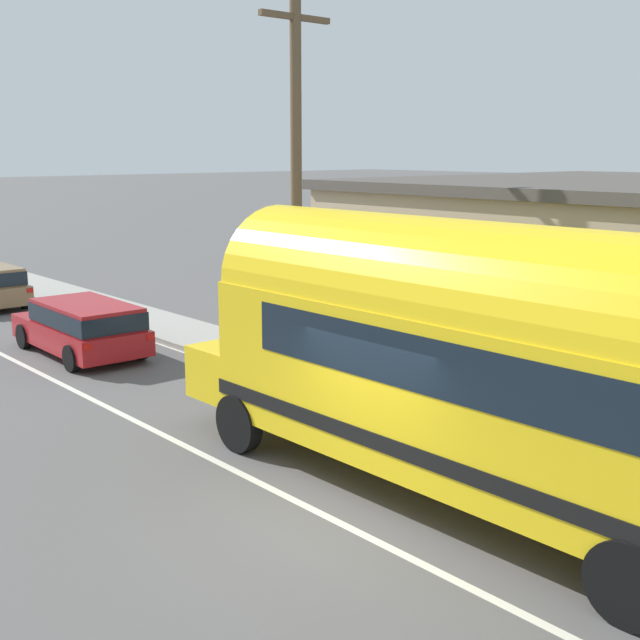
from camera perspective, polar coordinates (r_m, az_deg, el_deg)
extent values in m
plane|color=#565454|center=(11.60, 1.22, -13.99)|extent=(300.00, 300.00, 0.00)
cube|color=silver|center=(21.51, -20.94, -2.53)|extent=(0.14, 80.00, 0.01)
cube|color=silver|center=(22.94, -12.57, -1.16)|extent=(0.12, 80.00, 0.01)
cube|color=#9E9B93|center=(21.78, -7.62, -1.48)|extent=(2.09, 90.00, 0.15)
cube|color=black|center=(15.98, 16.69, -0.41)|extent=(0.08, 12.57, 1.20)
cylinder|color=brown|center=(17.40, -1.68, 9.19)|extent=(0.24, 0.24, 8.50)
cube|color=brown|center=(17.58, -1.75, 20.50)|extent=(1.80, 0.12, 0.12)
cube|color=yellow|center=(11.59, 11.19, -4.94)|extent=(2.61, 9.06, 2.30)
cylinder|color=yellow|center=(11.32, 11.42, 0.64)|extent=(2.56, 8.96, 2.45)
cube|color=yellow|center=(15.30, -4.57, -3.27)|extent=(2.28, 1.33, 0.95)
cube|color=black|center=(11.79, 11.07, -7.97)|extent=(2.65, 9.10, 0.24)
cube|color=black|center=(11.27, 12.53, -2.33)|extent=(2.62, 7.26, 0.76)
cube|color=black|center=(14.54, -3.21, 1.31)|extent=(2.14, 0.13, 0.96)
cube|color=silver|center=(15.86, -6.08, -3.21)|extent=(0.90, 0.11, 0.56)
cylinder|color=black|center=(13.99, -5.71, -7.21)|extent=(0.27, 1.00, 1.00)
cylinder|color=black|center=(15.41, 1.33, -5.34)|extent=(0.27, 1.00, 1.00)
cylinder|color=black|center=(9.73, 20.91, -16.89)|extent=(0.27, 1.00, 1.00)
cube|color=#A5191E|center=(21.33, -16.50, -0.92)|extent=(1.91, 4.41, 0.60)
cube|color=#A5191E|center=(20.79, -16.06, 0.40)|extent=(1.69, 3.16, 0.55)
cube|color=black|center=(20.79, -16.06, 0.32)|extent=(1.75, 3.20, 0.43)
cube|color=red|center=(19.01, -16.02, -1.86)|extent=(0.20, 0.04, 0.14)
cube|color=red|center=(19.70, -11.80, -1.18)|extent=(0.20, 0.04, 0.14)
cylinder|color=black|center=(22.41, -20.08, -1.08)|extent=(0.21, 0.64, 0.64)
cylinder|color=black|center=(23.05, -15.99, -0.47)|extent=(0.21, 0.64, 0.64)
cylinder|color=black|center=(19.71, -17.03, -2.59)|extent=(0.21, 0.64, 0.64)
cylinder|color=black|center=(20.43, -12.51, -1.84)|extent=(0.21, 0.64, 0.64)
cube|color=red|center=(27.30, -19.69, 1.97)|extent=(0.20, 0.04, 0.14)
cylinder|color=black|center=(28.05, -20.03, 1.40)|extent=(0.20, 0.64, 0.64)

